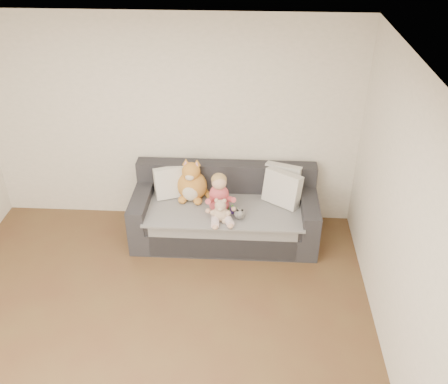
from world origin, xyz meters
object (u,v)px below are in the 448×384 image
toddler (219,198)px  teddy_bear (220,212)px  sippy_cup (233,209)px  plush_cat (192,184)px  sofa (225,214)px

toddler → teddy_bear: 0.18m
teddy_bear → sippy_cup: (0.13, 0.16, -0.06)m
toddler → teddy_bear: bearing=-92.8°
toddler → sippy_cup: size_ratio=4.55×
toddler → teddy_bear: toddler is taller
toddler → plush_cat: plush_cat is taller
teddy_bear → sofa: bearing=85.5°
plush_cat → sofa: bearing=-7.5°
toddler → sippy_cup: 0.21m
plush_cat → teddy_bear: plush_cat is taller
sofa → plush_cat: (-0.40, 0.09, 0.36)m
toddler → plush_cat: 0.46m
sofa → sippy_cup: sofa is taller
toddler → sippy_cup: toddler is taller
toddler → sippy_cup: (0.15, 0.01, -0.15)m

